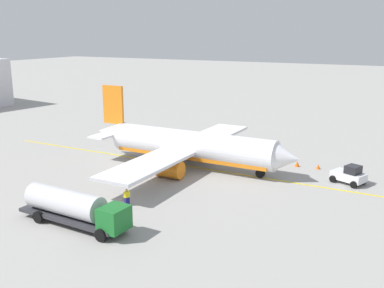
{
  "coord_description": "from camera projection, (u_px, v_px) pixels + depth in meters",
  "views": [
    {
      "loc": [
        25.59,
        -48.19,
        16.61
      ],
      "look_at": [
        0.0,
        0.0,
        3.0
      ],
      "focal_mm": 41.99,
      "sensor_mm": 36.0,
      "label": 1
    }
  ],
  "objects": [
    {
      "name": "airplane",
      "position": [
        189.0,
        146.0,
        56.54
      ],
      "size": [
        28.59,
        30.76,
        9.66
      ],
      "color": "white",
      "rests_on": "ground"
    },
    {
      "name": "safety_cone_wingtip",
      "position": [
        297.0,
        164.0,
        57.06
      ],
      "size": [
        0.63,
        0.63,
        0.7
      ],
      "primitive_type": "cone",
      "color": "#F2590F",
      "rests_on": "ground"
    },
    {
      "name": "taxi_line_marking",
      "position": [
        192.0,
        167.0,
        56.96
      ],
      "size": [
        60.15,
        0.66,
        0.01
      ],
      "primitive_type": "cube",
      "rotation": [
        0.0,
        0.0,
        -0.01
      ],
      "color": "yellow",
      "rests_on": "ground"
    },
    {
      "name": "ground_plane",
      "position": [
        192.0,
        167.0,
        56.96
      ],
      "size": [
        400.0,
        400.0,
        0.0
      ],
      "primitive_type": "plane",
      "color": "#9E9B96"
    },
    {
      "name": "pushback_tug",
      "position": [
        349.0,
        175.0,
        50.46
      ],
      "size": [
        4.09,
        3.4,
        2.2
      ],
      "color": "silver",
      "rests_on": "ground"
    },
    {
      "name": "refueling_worker",
      "position": [
        127.0,
        197.0,
        44.13
      ],
      "size": [
        0.52,
        0.61,
        1.71
      ],
      "color": "navy",
      "rests_on": "ground"
    },
    {
      "name": "safety_cone_nose",
      "position": [
        318.0,
        167.0,
        56.03
      ],
      "size": [
        0.55,
        0.55,
        0.61
      ],
      "primitive_type": "cone",
      "color": "#F2590F",
      "rests_on": "ground"
    },
    {
      "name": "fuel_tanker",
      "position": [
        74.0,
        207.0,
        39.32
      ],
      "size": [
        11.43,
        3.21,
        3.15
      ],
      "color": "#2D2D33",
      "rests_on": "ground"
    }
  ]
}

